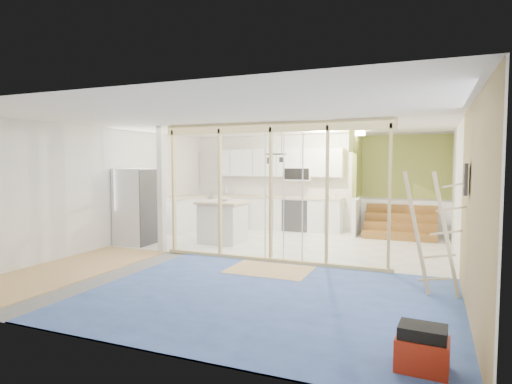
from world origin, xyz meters
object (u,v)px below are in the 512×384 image
at_px(island, 223,222).
at_px(toolbox, 422,350).
at_px(fridge, 136,207).
at_px(ladder, 435,233).

relative_size(island, toolbox, 2.20).
xyz_separation_m(fridge, island, (1.71, 0.95, -0.38)).
bearing_deg(fridge, ladder, -15.72).
xyz_separation_m(fridge, ladder, (6.20, -1.47, 0.02)).
distance_m(island, toolbox, 6.52).
bearing_deg(island, toolbox, -49.57).
bearing_deg(toolbox, island, 136.52).
relative_size(fridge, toolbox, 3.68).
distance_m(toolbox, ladder, 2.48).
height_order(island, toolbox, island).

